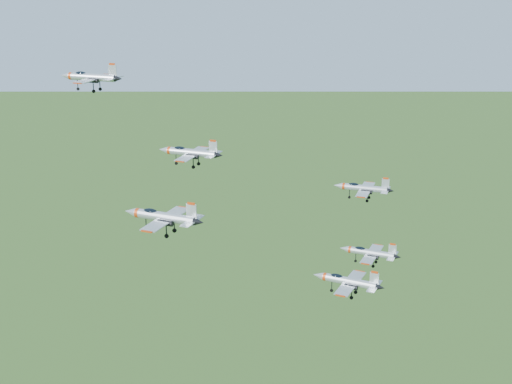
# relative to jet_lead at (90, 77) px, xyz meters

# --- Properties ---
(jet_lead) EXTENTS (12.27, 10.33, 3.30)m
(jet_lead) POSITION_rel_jet_lead_xyz_m (0.00, 0.00, 0.00)
(jet_lead) COLOR silver
(jet_left_high) EXTENTS (11.06, 9.34, 2.98)m
(jet_left_high) POSITION_rel_jet_lead_xyz_m (20.47, -14.27, -9.26)
(jet_left_high) COLOR silver
(jet_right_high) EXTENTS (12.65, 10.75, 3.43)m
(jet_right_high) POSITION_rel_jet_lead_xyz_m (19.23, -28.14, -15.04)
(jet_right_high) COLOR silver
(jet_left_low) EXTENTS (10.54, 8.87, 2.83)m
(jet_left_low) POSITION_rel_jet_lead_xyz_m (48.29, -2.57, -17.91)
(jet_left_low) COLOR silver
(jet_right_low) EXTENTS (10.95, 9.37, 3.01)m
(jet_right_low) POSITION_rel_jet_lead_xyz_m (45.83, -23.14, -26.03)
(jet_right_low) COLOR silver
(jet_trail) EXTENTS (10.38, 8.83, 2.82)m
(jet_trail) POSITION_rel_jet_lead_xyz_m (49.60, -9.62, -26.96)
(jet_trail) COLOR silver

